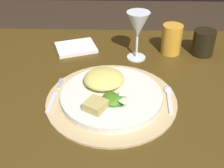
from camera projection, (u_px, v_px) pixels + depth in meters
The scene contains 12 objects.
dining_table at pixel (122, 139), 0.93m from camera, with size 1.44×0.83×0.76m.
placemat at pixel (111, 100), 0.78m from camera, with size 0.35×0.35×0.01m, color tan.
dinner_plate at pixel (111, 96), 0.77m from camera, with size 0.27×0.27×0.02m, color silver.
pasta_serving at pixel (104, 79), 0.79m from camera, with size 0.11×0.11×0.03m, color #D8CB61.
salad_greens at pixel (115, 100), 0.73m from camera, with size 0.08×0.07×0.03m.
bread_piece at pixel (96, 105), 0.71m from camera, with size 0.05×0.05×0.02m, color tan.
fork at pixel (55, 96), 0.78m from camera, with size 0.03×0.16×0.00m.
spoon at pixel (168, 94), 0.79m from camera, with size 0.02×0.12×0.01m.
napkin at pixel (76, 47), 1.02m from camera, with size 0.14×0.11×0.01m, color white.
wine_glass at pixel (138, 26), 0.91m from camera, with size 0.07×0.07×0.16m.
amber_tumbler at pixel (172, 39), 0.98m from camera, with size 0.07×0.07×0.10m, color gold.
dark_tumbler at pixel (203, 43), 0.97m from camera, with size 0.07×0.07×0.09m, color black.
Camera 1 is at (-0.01, -0.66, 1.24)m, focal length 46.23 mm.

